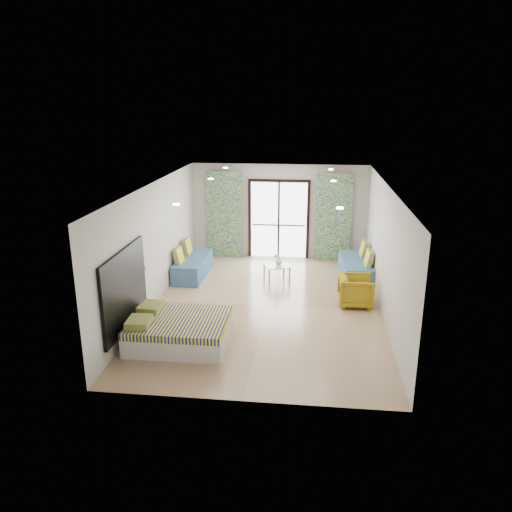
# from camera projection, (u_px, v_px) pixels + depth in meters

# --- Properties ---
(floor) EXTENTS (5.00, 7.50, 0.01)m
(floor) POSITION_uv_depth(u_px,v_px,m) (267.00, 306.00, 11.16)
(floor) COLOR #A0815F
(floor) RESTS_ON ground
(ceiling) EXTENTS (5.00, 7.50, 0.01)m
(ceiling) POSITION_uv_depth(u_px,v_px,m) (267.00, 186.00, 10.36)
(ceiling) COLOR silver
(ceiling) RESTS_ON ground
(wall_back) EXTENTS (5.00, 0.01, 2.70)m
(wall_back) POSITION_uv_depth(u_px,v_px,m) (279.00, 211.00, 14.32)
(wall_back) COLOR silver
(wall_back) RESTS_ON ground
(wall_front) EXTENTS (5.00, 0.01, 2.70)m
(wall_front) POSITION_uv_depth(u_px,v_px,m) (243.00, 320.00, 7.20)
(wall_front) COLOR silver
(wall_front) RESTS_ON ground
(wall_left) EXTENTS (0.01, 7.50, 2.70)m
(wall_left) POSITION_uv_depth(u_px,v_px,m) (155.00, 244.00, 11.03)
(wall_left) COLOR silver
(wall_left) RESTS_ON ground
(wall_right) EXTENTS (0.01, 7.50, 2.70)m
(wall_right) POSITION_uv_depth(u_px,v_px,m) (385.00, 252.00, 10.49)
(wall_right) COLOR silver
(wall_right) RESTS_ON ground
(balcony_door) EXTENTS (1.76, 0.08, 2.28)m
(balcony_door) POSITION_uv_depth(u_px,v_px,m) (279.00, 215.00, 14.32)
(balcony_door) COLOR black
(balcony_door) RESTS_ON floor
(balcony_rail) EXTENTS (1.52, 0.03, 0.04)m
(balcony_rail) POSITION_uv_depth(u_px,v_px,m) (279.00, 225.00, 14.42)
(balcony_rail) COLOR #595451
(balcony_rail) RESTS_ON balcony_door
(curtain_left) EXTENTS (1.00, 0.10, 2.50)m
(curtain_left) POSITION_uv_depth(u_px,v_px,m) (225.00, 215.00, 14.34)
(curtain_left) COLOR beige
(curtain_left) RESTS_ON floor
(curtain_right) EXTENTS (1.00, 0.10, 2.50)m
(curtain_right) POSITION_uv_depth(u_px,v_px,m) (333.00, 218.00, 14.01)
(curtain_right) COLOR beige
(curtain_right) RESTS_ON floor
(downlight_a) EXTENTS (0.12, 0.12, 0.02)m
(downlight_a) POSITION_uv_depth(u_px,v_px,m) (176.00, 204.00, 8.62)
(downlight_a) COLOR #FFE0B2
(downlight_a) RESTS_ON ceiling
(downlight_b) EXTENTS (0.12, 0.12, 0.02)m
(downlight_b) POSITION_uv_depth(u_px,v_px,m) (340.00, 208.00, 8.32)
(downlight_b) COLOR #FFE0B2
(downlight_b) RESTS_ON ceiling
(downlight_c) EXTENTS (0.12, 0.12, 0.02)m
(downlight_c) POSITION_uv_depth(u_px,v_px,m) (211.00, 179.00, 11.47)
(downlight_c) COLOR #FFE0B2
(downlight_c) RESTS_ON ceiling
(downlight_d) EXTENTS (0.12, 0.12, 0.02)m
(downlight_d) POSITION_uv_depth(u_px,v_px,m) (334.00, 181.00, 11.17)
(downlight_d) COLOR #FFE0B2
(downlight_d) RESTS_ON ceiling
(downlight_e) EXTENTS (0.12, 0.12, 0.02)m
(downlight_e) POSITION_uv_depth(u_px,v_px,m) (226.00, 168.00, 13.36)
(downlight_e) COLOR #FFE0B2
(downlight_e) RESTS_ON ceiling
(downlight_f) EXTENTS (0.12, 0.12, 0.02)m
(downlight_f) POSITION_uv_depth(u_px,v_px,m) (331.00, 169.00, 13.06)
(downlight_f) COLOR #FFE0B2
(downlight_f) RESTS_ON ceiling
(headboard) EXTENTS (0.06, 2.10, 1.50)m
(headboard) POSITION_uv_depth(u_px,v_px,m) (125.00, 289.00, 9.22)
(headboard) COLOR black
(headboard) RESTS_ON floor
(switch_plate) EXTENTS (0.02, 0.10, 0.10)m
(switch_plate) POSITION_uv_depth(u_px,v_px,m) (146.00, 268.00, 10.41)
(switch_plate) COLOR silver
(switch_plate) RESTS_ON wall_left
(bed) EXTENTS (1.81, 1.48, 0.62)m
(bed) POSITION_uv_depth(u_px,v_px,m) (179.00, 330.00, 9.35)
(bed) COLOR silver
(bed) RESTS_ON floor
(daybed_left) EXTENTS (0.72, 1.79, 0.88)m
(daybed_left) POSITION_uv_depth(u_px,v_px,m) (192.00, 266.00, 12.99)
(daybed_left) COLOR #3B618E
(daybed_left) RESTS_ON floor
(daybed_right) EXTENTS (0.80, 1.84, 0.89)m
(daybed_right) POSITION_uv_depth(u_px,v_px,m) (356.00, 269.00, 12.77)
(daybed_right) COLOR #3B618E
(daybed_right) RESTS_ON floor
(coffee_table) EXTENTS (0.77, 0.77, 0.70)m
(coffee_table) POSITION_uv_depth(u_px,v_px,m) (277.00, 267.00, 12.68)
(coffee_table) COLOR silver
(coffee_table) RESTS_ON floor
(vase) EXTENTS (0.18, 0.19, 0.17)m
(vase) POSITION_uv_depth(u_px,v_px,m) (279.00, 261.00, 12.67)
(vase) COLOR white
(vase) RESTS_ON coffee_table
(armchair) EXTENTS (0.70, 0.75, 0.75)m
(armchair) POSITION_uv_depth(u_px,v_px,m) (356.00, 289.00, 11.09)
(armchair) COLOR #A18514
(armchair) RESTS_ON floor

